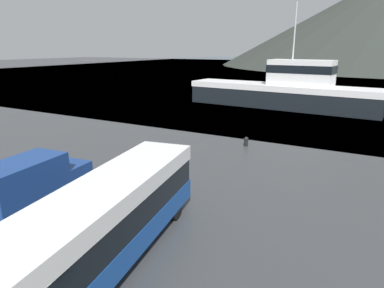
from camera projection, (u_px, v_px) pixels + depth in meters
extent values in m
plane|color=#3D5160|center=(364.00, 68.00, 129.65)|extent=(240.00, 240.00, 0.00)
cube|color=#194799|center=(107.00, 241.00, 12.63)|extent=(4.41, 11.74, 0.95)
cube|color=black|center=(105.00, 217.00, 12.35)|extent=(4.32, 11.51, 1.08)
cube|color=white|center=(104.00, 194.00, 12.11)|extent=(4.41, 11.74, 0.68)
cube|color=black|center=(168.00, 169.00, 17.64)|extent=(2.18, 0.43, 1.46)
cylinder|color=black|center=(134.00, 203.00, 16.76)|extent=(0.45, 0.94, 0.90)
cylinder|color=black|center=(175.00, 210.00, 16.07)|extent=(0.45, 0.94, 0.90)
cube|color=navy|center=(23.00, 184.00, 16.43)|extent=(2.54, 4.34, 2.29)
cube|color=navy|center=(68.00, 174.00, 19.20)|extent=(2.29, 1.99, 1.26)
cube|color=black|center=(54.00, 161.00, 18.15)|extent=(1.79, 0.25, 0.80)
cylinder|color=black|center=(53.00, 183.00, 19.51)|extent=(0.29, 0.72, 0.70)
cylinder|color=black|center=(79.00, 188.00, 18.81)|extent=(0.29, 0.72, 0.70)
cylinder|color=black|center=(24.00, 218.00, 15.55)|extent=(0.29, 0.72, 0.70)
cube|color=black|center=(280.00, 96.00, 45.48)|extent=(25.10, 6.51, 3.06)
cube|color=white|center=(281.00, 87.00, 45.17)|extent=(25.36, 6.57, 0.76)
cube|color=white|center=(301.00, 73.00, 43.32)|extent=(8.16, 3.87, 3.21)
cube|color=black|center=(301.00, 69.00, 43.19)|extent=(8.33, 3.98, 0.96)
cylinder|color=#B2B2B7|center=(295.00, 31.00, 42.56)|extent=(0.20, 0.20, 6.89)
cylinder|color=black|center=(246.00, 143.00, 28.00)|extent=(0.33, 0.33, 0.49)
sphere|color=black|center=(246.00, 139.00, 27.91)|extent=(0.38, 0.38, 0.38)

